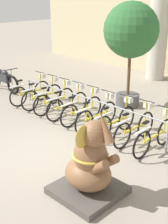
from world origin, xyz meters
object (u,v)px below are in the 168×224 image
(bicycle_5, at_px, (97,115))
(potted_tree, at_px, (131,33))
(bicycle_6, at_px, (116,121))
(bicycle_2, at_px, (55,99))
(motorcycle, at_px, (4,79))
(bicycle_1, at_px, (43,95))
(bicycle_3, at_px, (68,104))
(bicycle_8, at_px, (155,135))
(bicycle_7, at_px, (135,127))
(elephant_statue, at_px, (90,166))
(bicycle_4, at_px, (83,109))
(bicycle_0, at_px, (31,91))

(bicycle_5, height_order, potted_tree, potted_tree)
(potted_tree, bearing_deg, bicycle_6, -60.32)
(bicycle_2, height_order, potted_tree, potted_tree)
(motorcycle, height_order, potted_tree, potted_tree)
(bicycle_1, relative_size, bicycle_6, 1.00)
(bicycle_1, distance_m, potted_tree, 3.45)
(bicycle_3, distance_m, bicycle_6, 1.86)
(bicycle_8, bearing_deg, bicycle_2, 179.18)
(bicycle_7, height_order, elephant_statue, elephant_statue)
(bicycle_2, distance_m, potted_tree, 3.16)
(bicycle_2, height_order, bicycle_4, same)
(bicycle_5, xyz_separation_m, potted_tree, (-0.57, 2.14, 1.98))
(bicycle_1, bearing_deg, bicycle_0, -177.71)
(bicycle_1, height_order, bicycle_8, same)
(bicycle_7, height_order, potted_tree, potted_tree)
(motorcycle, bearing_deg, bicycle_1, -1.73)
(motorcycle, bearing_deg, bicycle_2, -1.45)
(bicycle_1, relative_size, elephant_statue, 0.92)
(bicycle_0, height_order, bicycle_1, same)
(bicycle_1, bearing_deg, bicycle_5, -1.21)
(bicycle_1, xyz_separation_m, bicycle_3, (1.24, -0.01, 0.00))
(motorcycle, bearing_deg, bicycle_6, -0.77)
(bicycle_6, xyz_separation_m, bicycle_7, (0.62, 0.01, 0.00))
(bicycle_5, relative_size, bicycle_8, 1.00)
(bicycle_3, height_order, bicycle_5, same)
(potted_tree, bearing_deg, bicycle_3, -107.72)
(bicycle_5, xyz_separation_m, motorcycle, (-4.99, 0.13, 0.06))
(bicycle_4, relative_size, motorcycle, 0.84)
(bicycle_2, height_order, bicycle_6, same)
(bicycle_3, relative_size, bicycle_5, 1.00)
(bicycle_2, bearing_deg, bicycle_8, -0.82)
(bicycle_5, bearing_deg, bicycle_1, 178.79)
(bicycle_0, distance_m, bicycle_4, 2.48)
(bicycle_2, xyz_separation_m, potted_tree, (1.29, 2.09, 1.98))
(bicycle_1, height_order, bicycle_6, same)
(bicycle_5, bearing_deg, potted_tree, 104.91)
(bicycle_0, distance_m, elephant_statue, 5.58)
(bicycle_6, bearing_deg, potted_tree, 119.68)
(bicycle_0, height_order, bicycle_5, same)
(bicycle_3, bearing_deg, bicycle_7, 0.46)
(bicycle_3, distance_m, bicycle_7, 2.48)
(bicycle_7, relative_size, elephant_statue, 0.92)
(bicycle_1, bearing_deg, bicycle_8, -0.75)
(bicycle_5, relative_size, potted_tree, 0.50)
(bicycle_6, relative_size, elephant_statue, 0.92)
(bicycle_2, distance_m, motorcycle, 3.14)
(bicycle_0, bearing_deg, bicycle_5, -0.51)
(bicycle_1, bearing_deg, bicycle_3, -0.30)
(bicycle_6, xyz_separation_m, bicycle_8, (1.24, -0.06, 0.00))
(motorcycle, bearing_deg, bicycle_5, -1.47)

